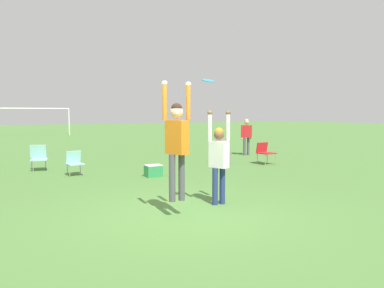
% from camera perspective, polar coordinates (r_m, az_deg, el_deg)
% --- Properties ---
extents(ground_plane, '(120.00, 120.00, 0.00)m').
position_cam_1_polar(ground_plane, '(7.23, -1.02, -10.75)').
color(ground_plane, '#4C7A38').
extents(person_jumping, '(0.59, 0.48, 2.22)m').
position_cam_1_polar(person_jumping, '(6.90, -2.33, 0.99)').
color(person_jumping, '#4C4C51').
rests_on(person_jumping, ground_plane).
extents(person_defending, '(0.55, 0.45, 1.99)m').
position_cam_1_polar(person_defending, '(7.87, 4.12, -1.75)').
color(person_defending, navy).
rests_on(person_defending, ground_plane).
extents(frisbee, '(0.25, 0.24, 0.08)m').
position_cam_1_polar(frisbee, '(7.29, 2.48, 9.63)').
color(frisbee, '#2D9EDB').
extents(camping_chair_0, '(0.63, 0.66, 0.81)m').
position_cam_1_polar(camping_chair_0, '(14.40, 11.03, -1.07)').
color(camping_chair_0, gray).
rests_on(camping_chair_0, ground_plane).
extents(camping_chair_1, '(0.68, 0.75, 0.88)m').
position_cam_1_polar(camping_chair_1, '(14.40, 4.55, -0.89)').
color(camping_chair_1, gray).
rests_on(camping_chair_1, ground_plane).
extents(camping_chair_2, '(0.53, 0.56, 0.75)m').
position_cam_1_polar(camping_chair_2, '(12.14, -17.50, -2.53)').
color(camping_chair_2, gray).
rests_on(camping_chair_2, ground_plane).
extents(camping_chair_3, '(0.62, 0.66, 0.85)m').
position_cam_1_polar(camping_chair_3, '(13.60, -22.31, -1.74)').
color(camping_chair_3, gray).
rests_on(camping_chair_3, ground_plane).
extents(person_spectator_near, '(0.62, 0.46, 1.66)m').
position_cam_1_polar(person_spectator_near, '(17.28, 8.31, 1.62)').
color(person_spectator_near, '#4C4C51').
rests_on(person_spectator_near, ground_plane).
extents(cooler_box, '(0.48, 0.38, 0.36)m').
position_cam_1_polar(cooler_box, '(11.45, -5.92, -4.07)').
color(cooler_box, '#2D8C4C').
rests_on(cooler_box, ground_plane).
extents(soccer_goal, '(7.10, 0.10, 2.35)m').
position_cam_1_polar(soccer_goal, '(34.02, -24.08, 4.20)').
color(soccer_goal, white).
rests_on(soccer_goal, ground_plane).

